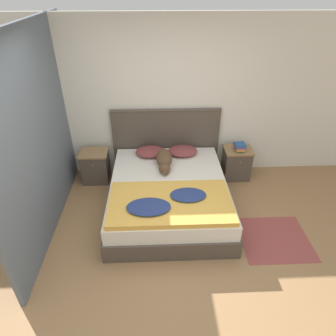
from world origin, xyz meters
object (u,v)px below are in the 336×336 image
pillow_right (183,151)px  book_stack (240,147)px  pillow_left (150,152)px  dog (164,160)px  bed (169,195)px  nightstand_right (236,163)px  nightstand_left (96,166)px

pillow_right → book_stack: 0.93m
pillow_left → dog: (0.22, -0.33, 0.04)m
bed → pillow_right: bearing=71.0°
nightstand_right → pillow_right: pillow_right is taller
pillow_left → pillow_right: same height
nightstand_left → nightstand_right: same height
nightstand_left → dog: size_ratio=0.78×
pillow_left → dog: dog is taller
bed → dog: 0.56m
bed → nightstand_right: (1.19, 0.79, 0.03)m
nightstand_left → pillow_left: (0.92, -0.03, 0.27)m
nightstand_right → book_stack: 0.33m
bed → pillow_right: 0.87m
pillow_right → pillow_left: bearing=180.0°
nightstand_right → book_stack: (0.01, -0.03, 0.33)m
nightstand_left → bed: bearing=-33.8°
nightstand_left → nightstand_right: 2.38m
nightstand_right → pillow_left: 1.48m
book_stack → pillow_left: bearing=179.9°
pillow_left → pillow_right: 0.53m
nightstand_left → dog: dog is taller
nightstand_left → book_stack: bearing=-0.7°
nightstand_right → book_stack: bearing=-79.7°
pillow_left → pillow_right: bearing=0.0°
nightstand_left → dog: 1.24m
bed → nightstand_right: size_ratio=3.70×
book_stack → nightstand_right: bearing=100.3°
dog → pillow_right: bearing=46.9°
nightstand_left → dog: (1.14, -0.36, 0.31)m
nightstand_left → pillow_right: pillow_right is taller
nightstand_right → dog: bearing=-163.8°
bed → pillow_left: pillow_left is taller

